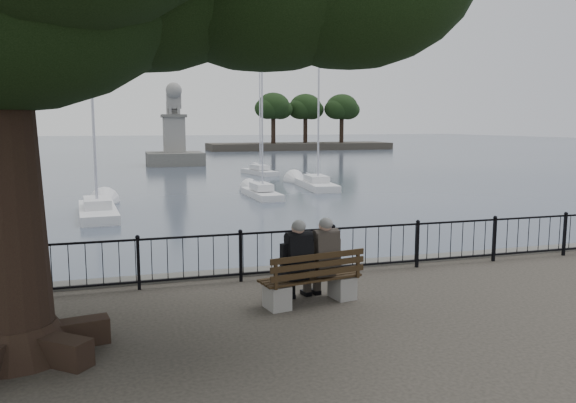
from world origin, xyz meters
name	(u,v)px	position (x,y,z in m)	size (l,w,h in m)	color
harbor	(281,294)	(0.00, 3.00, -0.50)	(260.00, 260.00, 1.20)	#4E4D4B
railing	(288,251)	(0.00, 2.50, 0.56)	(22.06, 0.06, 1.00)	black
bench	(312,285)	(-0.08, 0.73, 0.34)	(1.91, 0.87, 0.97)	slate
person_left	(295,265)	(-0.39, 0.78, 0.71)	(0.52, 0.81, 1.54)	black
person_right	(321,262)	(0.15, 0.88, 0.71)	(0.52, 0.81, 1.54)	#29241F
lion_monument	(174,145)	(2.00, 49.94, 1.07)	(5.59, 5.59, 8.35)	#4E4D4B
sailboat_b	(98,209)	(-4.36, 18.27, -0.65)	(2.00, 5.79, 12.32)	silver
sailboat_c	(262,192)	(4.42, 22.75, -0.71)	(1.48, 4.75, 8.83)	silver
sailboat_d	(316,183)	(8.95, 26.10, -0.69)	(2.05, 5.90, 10.87)	silver
sailboat_g	(260,171)	(7.79, 37.10, -0.69)	(2.32, 4.93, 9.67)	silver
far_shore	(304,125)	(25.54, 79.46, 3.00)	(30.00, 8.60, 9.18)	#2A2722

